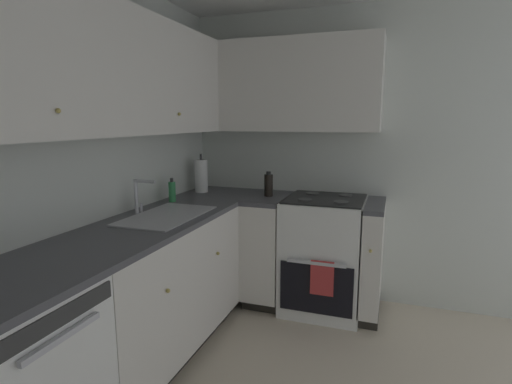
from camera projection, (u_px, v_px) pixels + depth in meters
name	position (u px, v px, depth m)	size (l,w,h in m)	color
wall_back	(48.00, 180.00, 2.12)	(3.63, 0.05, 2.43)	silver
wall_right	(385.00, 159.00, 3.24)	(0.05, 3.38, 2.43)	silver
lower_cabinets_back	(153.00, 292.00, 2.56)	(1.45, 0.62, 0.88)	silver
countertop_back	(150.00, 224.00, 2.48)	(2.66, 0.60, 0.04)	#4C4C51
lower_cabinets_right	(301.00, 254.00, 3.28)	(0.62, 1.07, 0.88)	silver
countertop_right	(302.00, 200.00, 3.19)	(0.60, 1.07, 0.03)	#4C4C51
oven_range	(324.00, 253.00, 3.23)	(0.68, 0.62, 1.06)	white
upper_cabinets_back	(104.00, 71.00, 2.21)	(2.34, 0.34, 0.72)	silver
upper_cabinets_right	(280.00, 86.00, 3.24)	(0.32, 1.60, 0.72)	silver
sink	(167.00, 222.00, 2.61)	(0.68, 0.40, 0.10)	#B7B7BC
faucet	(139.00, 193.00, 2.65)	(0.07, 0.16, 0.23)	silver
soap_bottle	(172.00, 191.00, 3.05)	(0.05, 0.05, 0.18)	#338C4C
paper_towel_roll	(201.00, 176.00, 3.45)	(0.11, 0.11, 0.34)	white
oil_bottle	(269.00, 185.00, 3.27)	(0.07, 0.07, 0.20)	black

